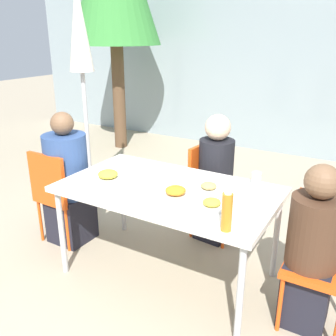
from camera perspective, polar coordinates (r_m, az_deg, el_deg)
name	(u,v)px	position (r m, az deg, el deg)	size (l,w,h in m)	color
ground_plane	(168,273)	(3.12, 0.00, -15.71)	(24.00, 24.00, 0.00)	tan
building_facade	(296,55)	(6.06, 18.93, 15.97)	(10.00, 0.20, 3.00)	#89999E
dining_table	(168,194)	(2.77, 0.00, -3.94)	(1.58, 0.91, 0.75)	silver
chair_left	(58,191)	(3.44, -16.44, -3.31)	(0.41, 0.41, 0.87)	#E54C14
person_left	(68,183)	(3.44, -14.99, -2.26)	(0.37, 0.37, 1.20)	black
chair_right	(322,251)	(2.63, 22.38, -11.67)	(0.40, 0.40, 0.87)	#E54C14
person_right	(312,253)	(2.56, 21.04, -11.94)	(0.32, 0.32, 1.11)	black
chair_far	(210,184)	(3.48, 6.45, -2.36)	(0.44, 0.44, 0.87)	#E54C14
person_far	(215,181)	(3.38, 7.22, -2.01)	(0.31, 0.31, 1.17)	black
closed_umbrella	(81,51)	(3.99, -13.15, 17.00)	(0.36, 0.36, 2.32)	#333333
plate_0	(212,204)	(2.45, 6.69, -5.52)	(0.21, 0.21, 0.06)	white
plate_1	(176,193)	(2.60, 1.16, -3.76)	(0.26, 0.26, 0.07)	white
plate_2	(108,176)	(2.92, -9.13, -1.21)	(0.28, 0.28, 0.08)	white
plate_3	(209,188)	(2.70, 6.21, -3.00)	(0.21, 0.21, 0.06)	white
bottle	(227,212)	(2.15, 8.97, -6.57)	(0.06, 0.06, 0.25)	#B7751E
drinking_cup	(256,179)	(2.84, 13.31, -1.64)	(0.07, 0.07, 0.10)	white
salad_bowl	(154,170)	(3.01, -2.20, -0.34)	(0.15, 0.15, 0.05)	white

